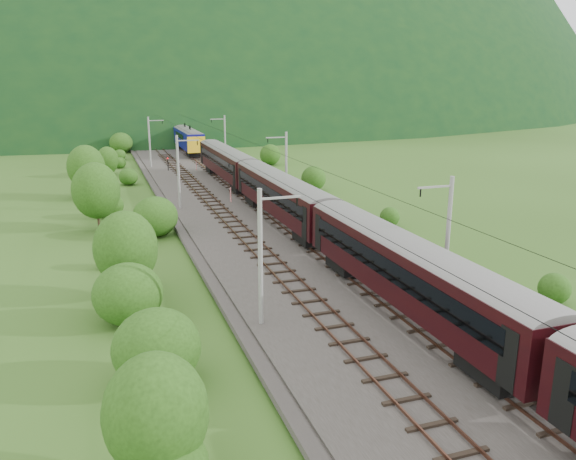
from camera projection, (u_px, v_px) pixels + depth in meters
name	position (u px, v px, depth m)	size (l,w,h in m)	color
ground	(357.00, 314.00, 34.84)	(600.00, 600.00, 0.00)	#2D4C17
railbed	(301.00, 263.00, 43.93)	(14.00, 220.00, 0.30)	#38332D
track_left	(272.00, 264.00, 43.12)	(2.40, 220.00, 0.27)	brown
track_right	(330.00, 257.00, 44.63)	(2.40, 220.00, 0.27)	brown
catenary_left	(179.00, 170.00, 60.98)	(2.54, 192.28, 8.00)	gray
catenary_right	(286.00, 165.00, 64.81)	(2.54, 192.28, 8.00)	gray
overhead_wires	(302.00, 175.00, 42.13)	(4.83, 198.00, 0.03)	black
mountain_main	(124.00, 109.00, 272.35)	(504.00, 360.00, 244.00)	#103216
train	(331.00, 217.00, 43.76)	(3.16, 150.64, 5.51)	black
hazard_post_near	(231.00, 195.00, 64.98)	(0.18, 0.18, 1.68)	red
hazard_post_far	(196.00, 166.00, 87.77)	(0.14, 0.14, 1.29)	red
signal	(168.00, 163.00, 87.34)	(0.22, 0.22, 2.01)	black
vegetation_left	(116.00, 212.00, 50.98)	(11.43, 148.90, 6.50)	#224712
vegetation_right	(355.00, 195.00, 63.57)	(4.69, 101.85, 3.15)	#224712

